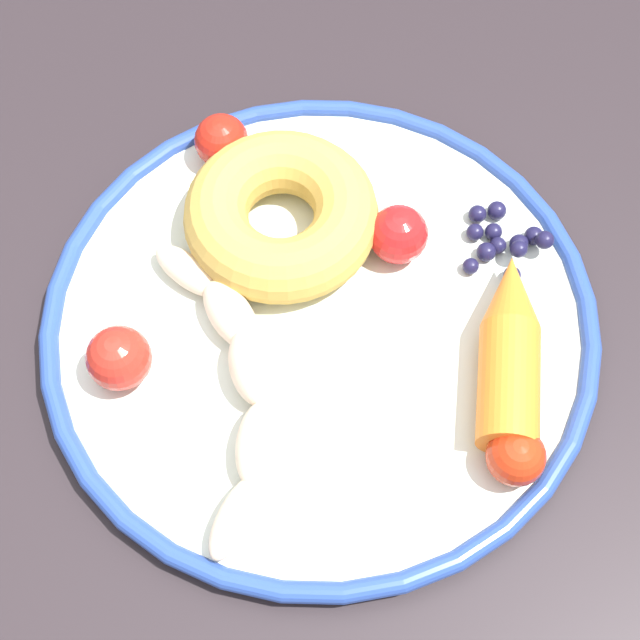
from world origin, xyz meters
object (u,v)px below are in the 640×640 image
at_px(blueberry_pile, 503,240).
at_px(banana, 239,378).
at_px(tomato_extra, 222,141).
at_px(dining_table, 236,445).
at_px(plate, 320,322).
at_px(tomato_far, 119,358).
at_px(carrot_orange, 510,347).
at_px(tomato_mid, 516,457).
at_px(tomato_near, 398,234).
at_px(donut, 281,215).

bearing_deg(blueberry_pile, banana, -153.13).
distance_m(banana, blueberry_pile, 0.19).
bearing_deg(banana, tomato_extra, 91.70).
relative_size(dining_table, plate, 3.20).
distance_m(banana, tomato_far, 0.07).
relative_size(plate, carrot_orange, 2.70).
xyz_separation_m(carrot_orange, tomato_mid, (-0.01, -0.06, -0.00)).
relative_size(banana, tomato_near, 5.65).
distance_m(dining_table, tomato_mid, 0.21).
bearing_deg(carrot_orange, tomato_near, 124.61).
distance_m(dining_table, banana, 0.12).
height_order(dining_table, tomato_near, tomato_near).
distance_m(plate, carrot_orange, 0.11).
height_order(dining_table, banana, banana).
xyz_separation_m(donut, blueberry_pile, (0.14, -0.02, -0.01)).
bearing_deg(donut, tomato_extra, 119.69).
relative_size(dining_table, blueberry_pile, 18.20).
xyz_separation_m(tomato_mid, tomato_far, (-0.21, 0.07, 0.00)).
height_order(plate, carrot_orange, carrot_orange).
distance_m(banana, tomato_extra, 0.16).
distance_m(dining_table, donut, 0.17).
height_order(plate, tomato_mid, tomato_mid).
xyz_separation_m(tomato_near, tomato_extra, (-0.10, 0.08, -0.00)).
xyz_separation_m(dining_table, blueberry_pile, (0.18, 0.08, 0.12)).
relative_size(tomato_far, tomato_extra, 1.08).
bearing_deg(donut, dining_table, -112.53).
distance_m(tomato_mid, tomato_extra, 0.27).
xyz_separation_m(plate, tomato_near, (0.05, 0.05, 0.02)).
xyz_separation_m(tomato_far, tomato_extra, (0.06, 0.15, -0.00)).
bearing_deg(tomato_mid, dining_table, 157.63).
bearing_deg(tomato_mid, blueberry_pile, 82.84).
xyz_separation_m(plate, tomato_far, (-0.12, -0.03, 0.02)).
height_order(tomato_mid, tomato_extra, tomato_extra).
distance_m(tomato_near, tomato_far, 0.18).
bearing_deg(tomato_near, tomato_extra, 142.93).
height_order(tomato_far, tomato_extra, tomato_far).
height_order(blueberry_pile, tomato_extra, tomato_extra).
xyz_separation_m(blueberry_pile, tomato_far, (-0.23, -0.07, 0.01)).
height_order(blueberry_pile, tomato_far, tomato_far).
distance_m(plate, tomato_near, 0.07).
bearing_deg(carrot_orange, plate, 162.08).
height_order(carrot_orange, tomato_far, tomato_far).
bearing_deg(banana, blueberry_pile, 26.87).
bearing_deg(donut, carrot_orange, -38.01).
bearing_deg(tomato_near, blueberry_pile, -1.38).
height_order(banana, tomato_far, tomato_far).
xyz_separation_m(tomato_near, tomato_mid, (0.05, -0.14, -0.00)).
bearing_deg(carrot_orange, donut, 141.99).
xyz_separation_m(plate, banana, (-0.05, -0.04, 0.02)).
distance_m(plate, banana, 0.07).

